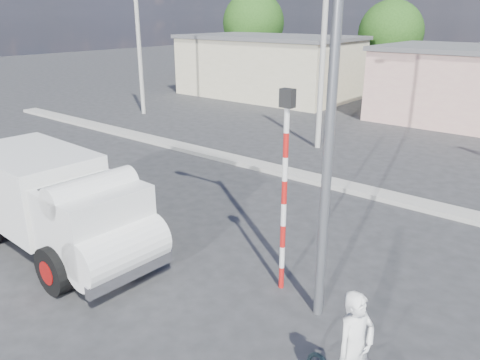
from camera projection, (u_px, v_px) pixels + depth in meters
The scene contains 8 objects.
ground_plane at pixel (134, 267), 11.13m from camera, with size 120.00×120.00×0.00m, color #2B2B2D.
median at pixel (310, 178), 16.95m from camera, with size 40.00×0.80×0.16m, color #99968E.
truck at pixel (58, 203), 11.36m from camera, with size 6.02×2.59×2.45m.
traffic_pole at pixel (285, 176), 9.46m from camera, with size 0.28×0.18×4.36m.
streetlight at pixel (326, 60), 7.88m from camera, with size 2.34×0.22×9.00m.
building_row at pixel (460, 82), 25.84m from camera, with size 37.80×7.30×4.44m.
tree_row at pixel (442, 27), 31.76m from camera, with size 34.13×7.32×8.10m.
utility_poles at pixel (453, 62), 16.60m from camera, with size 35.40×0.24×8.00m.
Camera 1 is at (8.13, -6.00, 5.71)m, focal length 35.00 mm.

